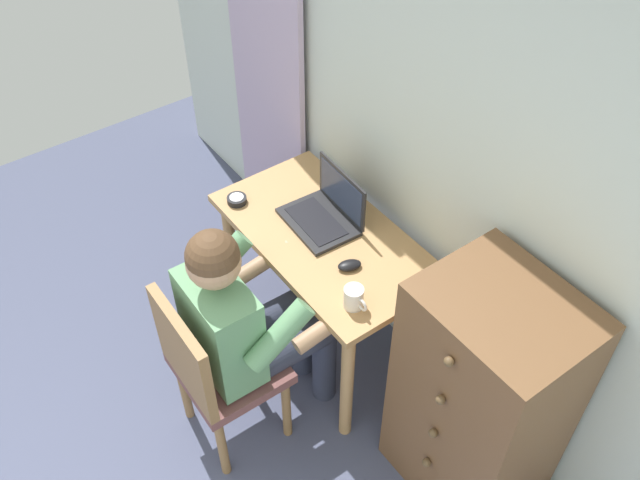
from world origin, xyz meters
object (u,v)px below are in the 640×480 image
chair (214,367)px  desk_clock (237,200)px  coffee_mug (354,298)px  dresser (481,399)px  laptop (326,211)px  person_seated (249,319)px  desk (325,254)px  computer_mouse (350,265)px

chair → desk_clock: 0.78m
desk_clock → coffee_mug: size_ratio=0.75×
dresser → laptop: (-0.99, -0.01, 0.24)m
chair → coffee_mug: chair is taller
laptop → desk_clock: laptop is taller
person_seated → chair: bearing=-90.6°
desk → laptop: 0.20m
laptop → person_seated: bearing=-67.5°
laptop → desk: bearing=-39.1°
chair → desk_clock: size_ratio=9.83×
chair → laptop: (-0.23, 0.73, 0.30)m
desk → computer_mouse: 0.27m
dresser → coffee_mug: (-0.53, -0.21, 0.24)m
person_seated → computer_mouse: 0.47m
computer_mouse → coffee_mug: (0.17, -0.11, 0.03)m
laptop → coffee_mug: bearing=-24.0°
person_seated → coffee_mug: size_ratio=10.02×
computer_mouse → person_seated: bearing=-78.5°
desk_clock → coffee_mug: 0.80m
computer_mouse → desk_clock: computer_mouse is taller
desk → coffee_mug: 0.46m
person_seated → computer_mouse: person_seated is taller
desk_clock → person_seated: bearing=-27.3°
person_seated → laptop: size_ratio=3.41×
desk → person_seated: size_ratio=0.87×
desk → chair: chair is taller
dresser → person_seated: 0.95m
laptop → computer_mouse: bearing=-18.0°
laptop → coffee_mug: laptop is taller
desk → dresser: bearing=4.0°
dresser → laptop: size_ratio=3.14×
chair → person_seated: person_seated is taller
laptop → desk_clock: size_ratio=3.92×
dresser → person_seated: (-0.76, -0.56, 0.12)m
computer_mouse → chair: bearing=-76.4°
desk → coffee_mug: bearing=-20.8°
desk → coffee_mug: size_ratio=8.76×
computer_mouse → desk: bearing=-170.2°
desk → laptop: (-0.07, 0.06, 0.18)m
person_seated → computer_mouse: bearing=81.9°
computer_mouse → coffee_mug: bearing=-13.5°
dresser → chair: 1.07m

